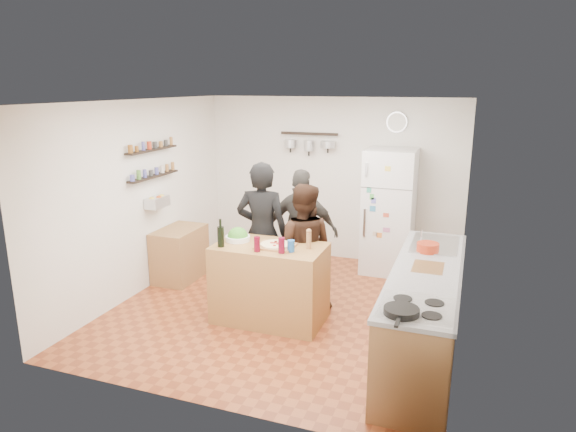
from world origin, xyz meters
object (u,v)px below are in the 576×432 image
at_px(pepper_mill, 309,241).
at_px(skillet, 401,311).
at_px(fridge, 389,211).
at_px(person_center, 302,247).
at_px(red_bowl, 428,247).
at_px(person_back, 302,231).
at_px(wall_clock, 397,122).
at_px(salt_canister, 291,246).
at_px(person_left, 262,233).
at_px(prep_island, 270,283).
at_px(counter_run, 424,313).
at_px(side_table, 180,254).
at_px(wine_bottle, 221,237).
at_px(salad_bowl, 238,238).

bearing_deg(pepper_mill, skillet, -48.56).
xyz_separation_m(skillet, fridge, (-0.65, 3.42, -0.05)).
bearing_deg(person_center, pepper_mill, 109.85).
bearing_deg(person_center, red_bowl, 168.68).
distance_m(person_center, person_back, 0.57).
bearing_deg(wall_clock, salt_canister, -105.41).
xyz_separation_m(skillet, red_bowl, (0.05, 1.67, 0.02)).
bearing_deg(person_back, person_left, 48.75).
xyz_separation_m(pepper_mill, red_bowl, (1.26, 0.30, -0.03)).
relative_size(skillet, red_bowl, 1.18).
relative_size(prep_island, person_back, 0.76).
height_order(counter_run, red_bowl, red_bowl).
xyz_separation_m(person_back, side_table, (-1.75, -0.19, -0.45)).
distance_m(wine_bottle, pepper_mill, 0.99).
bearing_deg(person_center, side_table, -18.29).
bearing_deg(person_center, wall_clock, -118.78).
distance_m(person_back, red_bowl, 1.77).
distance_m(salad_bowl, wall_clock, 3.03).
distance_m(skillet, fridge, 3.49).
bearing_deg(side_table, salad_bowl, -30.30).
height_order(prep_island, person_back, person_back).
height_order(fridge, wall_clock, wall_clock).
distance_m(person_back, skillet, 2.79).
distance_m(skillet, side_table, 3.99).
relative_size(prep_island, fridge, 0.69).
xyz_separation_m(person_center, fridge, (0.76, 1.67, 0.12)).
height_order(prep_island, person_center, person_center).
xyz_separation_m(person_back, fridge, (0.94, 1.13, 0.08)).
relative_size(salad_bowl, side_table, 0.36).
bearing_deg(red_bowl, salad_bowl, -171.89).
xyz_separation_m(salad_bowl, person_left, (0.12, 0.46, -0.05)).
bearing_deg(fridge, wine_bottle, -122.88).
bearing_deg(prep_island, counter_run, -6.22).
relative_size(fridge, wall_clock, 6.00).
distance_m(salad_bowl, salt_canister, 0.74).
bearing_deg(person_left, side_table, -19.70).
bearing_deg(wine_bottle, counter_run, 0.73).
relative_size(counter_run, side_table, 3.29).
relative_size(red_bowl, wall_clock, 0.80).
xyz_separation_m(person_center, counter_run, (1.51, -0.63, -0.33)).
xyz_separation_m(wine_bottle, counter_run, (2.26, 0.03, -0.58)).
distance_m(salt_canister, person_left, 0.88).
relative_size(pepper_mill, fridge, 0.10).
bearing_deg(person_center, wine_bottle, 33.47).
distance_m(salad_bowl, skillet, 2.48).
height_order(pepper_mill, fridge, fridge).
relative_size(prep_island, salt_canister, 9.58).
xyz_separation_m(counter_run, skillet, (-0.10, -1.12, 0.50)).
height_order(salt_canister, red_bowl, salt_canister).
distance_m(person_left, red_bowl, 2.02).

